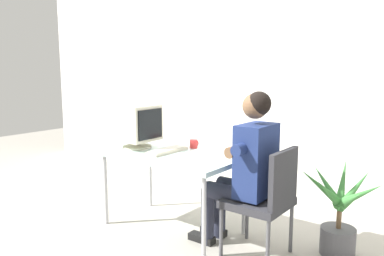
{
  "coord_description": "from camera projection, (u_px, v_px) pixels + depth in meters",
  "views": [
    {
      "loc": [
        2.27,
        -2.62,
        1.51
      ],
      "look_at": [
        0.23,
        0.0,
        0.97
      ],
      "focal_mm": 36.51,
      "sensor_mm": 36.0,
      "label": 1
    }
  ],
  "objects": [
    {
      "name": "ground_plane",
      "position": [
        173.0,
        228.0,
        3.66
      ],
      "size": [
        12.0,
        12.0,
        0.0
      ],
      "primitive_type": "plane",
      "color": "#9E998E"
    },
    {
      "name": "wall_back",
      "position": [
        275.0,
        66.0,
        4.33
      ],
      "size": [
        8.0,
        0.1,
        3.0
      ],
      "primitive_type": "cube",
      "color": "silver",
      "rests_on": "ground_plane"
    },
    {
      "name": "desk",
      "position": [
        172.0,
        158.0,
        3.55
      ],
      "size": [
        1.28,
        0.73,
        0.72
      ],
      "color": "#B7B7BC",
      "rests_on": "ground_plane"
    },
    {
      "name": "crt_monitor",
      "position": [
        137.0,
        123.0,
        3.71
      ],
      "size": [
        0.36,
        0.36,
        0.42
      ],
      "color": "beige",
      "rests_on": "desk"
    },
    {
      "name": "keyboard",
      "position": [
        167.0,
        151.0,
        3.55
      ],
      "size": [
        0.15,
        0.43,
        0.03
      ],
      "color": "beige",
      "rests_on": "desk"
    },
    {
      "name": "office_chair",
      "position": [
        265.0,
        197.0,
        3.04
      ],
      "size": [
        0.47,
        0.47,
        0.89
      ],
      "color": "#4C4C51",
      "rests_on": "ground_plane"
    },
    {
      "name": "person_seated",
      "position": [
        245.0,
        166.0,
        3.12
      ],
      "size": [
        0.69,
        0.56,
        1.32
      ],
      "color": "navy",
      "rests_on": "ground_plane"
    },
    {
      "name": "potted_plant",
      "position": [
        339.0,
        214.0,
        3.11
      ],
      "size": [
        0.67,
        0.66,
        0.76
      ],
      "color": "#4C4C51",
      "rests_on": "ground_plane"
    },
    {
      "name": "desk_mug",
      "position": [
        194.0,
        144.0,
        3.74
      ],
      "size": [
        0.07,
        0.08,
        0.08
      ],
      "color": "red",
      "rests_on": "desk"
    }
  ]
}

